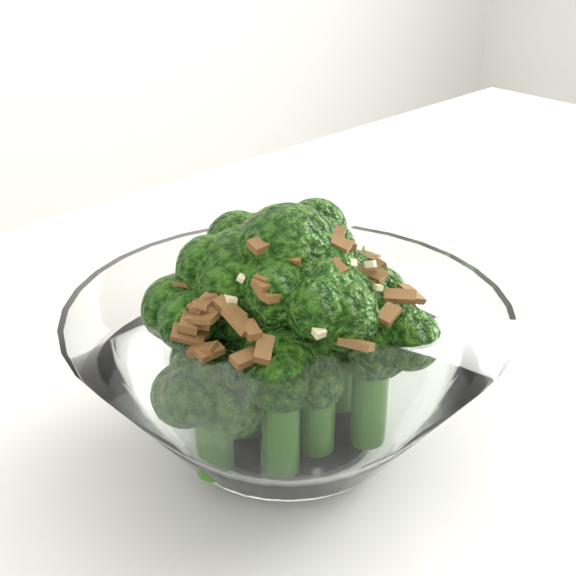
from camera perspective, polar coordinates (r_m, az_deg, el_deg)
table at (r=0.54m, az=11.50°, el=-13.09°), size 1.31×0.98×0.75m
broccoli_dish at (r=0.43m, az=-0.12°, el=-4.46°), size 0.21×0.21×0.13m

